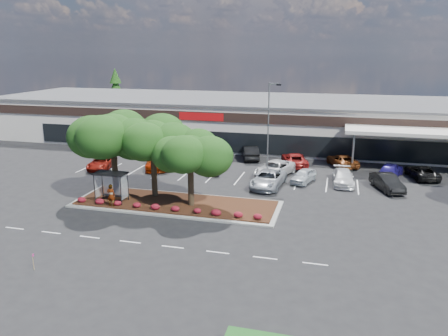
% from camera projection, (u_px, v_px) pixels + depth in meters
% --- Properties ---
extents(ground, '(160.00, 160.00, 0.00)m').
position_uv_depth(ground, '(182.00, 224.00, 33.82)').
color(ground, black).
rests_on(ground, ground).
extents(retail_store, '(80.40, 25.20, 6.25)m').
position_uv_depth(retail_store, '(261.00, 120.00, 64.64)').
color(retail_store, beige).
rests_on(retail_store, ground).
extents(landscape_island, '(18.00, 6.00, 0.26)m').
position_uv_depth(landscape_island, '(176.00, 204.00, 38.02)').
color(landscape_island, gray).
rests_on(landscape_island, ground).
extents(lane_markings, '(33.12, 20.06, 0.01)m').
position_uv_depth(lane_markings, '(217.00, 185.00, 43.59)').
color(lane_markings, silver).
rests_on(lane_markings, ground).
extents(shrub_row, '(17.00, 0.80, 0.50)m').
position_uv_depth(shrub_row, '(167.00, 208.00, 35.96)').
color(shrub_row, maroon).
rests_on(shrub_row, landscape_island).
extents(bus_shelter, '(2.75, 1.55, 2.59)m').
position_uv_depth(bus_shelter, '(112.00, 178.00, 37.83)').
color(bus_shelter, black).
rests_on(bus_shelter, landscape_island).
extents(island_tree_west, '(7.20, 7.20, 7.89)m').
position_uv_depth(island_tree_west, '(114.00, 153.00, 38.91)').
color(island_tree_west, '#0B350D').
rests_on(island_tree_west, landscape_island).
extents(island_tree_mid, '(6.60, 6.60, 7.32)m').
position_uv_depth(island_tree_mid, '(153.00, 157.00, 38.77)').
color(island_tree_mid, '#0B350D').
rests_on(island_tree_mid, landscape_island).
extents(island_tree_east, '(5.80, 5.80, 6.50)m').
position_uv_depth(island_tree_east, '(191.00, 168.00, 36.49)').
color(island_tree_east, '#0B350D').
rests_on(island_tree_east, landscape_island).
extents(conifer_north_west, '(4.40, 4.40, 10.00)m').
position_uv_depth(conifer_north_west, '(116.00, 94.00, 82.88)').
color(conifer_north_west, '#0B350D').
rests_on(conifer_north_west, ground).
extents(person_waiting, '(0.74, 0.52, 1.94)m').
position_uv_depth(person_waiting, '(111.00, 195.00, 36.81)').
color(person_waiting, '#594C47').
rests_on(person_waiting, landscape_island).
extents(light_pole, '(1.43, 0.67, 10.00)m').
position_uv_depth(light_pole, '(269.00, 137.00, 44.64)').
color(light_pole, gray).
rests_on(light_pole, ground).
extents(survey_stake, '(0.07, 0.14, 1.09)m').
position_uv_depth(survey_stake, '(33.00, 260.00, 26.58)').
color(survey_stake, tan).
rests_on(survey_stake, ground).
extents(car_0, '(3.22, 5.37, 1.40)m').
position_uv_depth(car_0, '(102.00, 163.00, 49.66)').
color(car_0, maroon).
rests_on(car_0, ground).
extents(car_1, '(3.23, 6.12, 1.64)m').
position_uv_depth(car_1, '(165.00, 161.00, 49.93)').
color(car_1, '#6D2405').
rests_on(car_1, ground).
extents(car_2, '(4.15, 6.04, 1.62)m').
position_uv_depth(car_2, '(156.00, 161.00, 49.81)').
color(car_2, '#9E2406').
rests_on(car_2, ground).
extents(car_3, '(2.79, 4.24, 1.32)m').
position_uv_depth(car_3, '(212.00, 167.00, 47.95)').
color(car_3, '#4C4D53').
rests_on(car_3, ground).
extents(car_4, '(3.25, 6.01, 1.60)m').
position_uv_depth(car_4, '(268.00, 179.00, 42.90)').
color(car_4, '#999FA5').
rests_on(car_4, ground).
extents(car_5, '(4.45, 6.36, 1.61)m').
position_uv_depth(car_5, '(275.00, 169.00, 46.69)').
color(car_5, silver).
rests_on(car_5, ground).
extents(car_6, '(2.73, 4.32, 1.37)m').
position_uv_depth(car_6, '(303.00, 176.00, 44.44)').
color(car_6, silver).
rests_on(car_6, ground).
extents(car_7, '(2.33, 5.05, 1.43)m').
position_uv_depth(car_7, '(343.00, 177.00, 43.82)').
color(car_7, silver).
rests_on(car_7, ground).
extents(car_8, '(3.22, 5.02, 1.56)m').
position_uv_depth(car_8, '(387.00, 182.00, 41.93)').
color(car_8, black).
rests_on(car_8, ground).
extents(car_9, '(2.07, 4.86, 1.64)m').
position_uv_depth(car_9, '(155.00, 149.00, 56.14)').
color(car_9, silver).
rests_on(car_9, ground).
extents(car_10, '(2.35, 4.39, 1.42)m').
position_uv_depth(car_10, '(205.00, 153.00, 54.33)').
color(car_10, navy).
rests_on(car_10, ground).
extents(car_11, '(4.26, 6.38, 1.63)m').
position_uv_depth(car_11, '(212.00, 153.00, 53.86)').
color(car_11, navy).
rests_on(car_11, ground).
extents(car_12, '(1.82, 4.50, 1.45)m').
position_uv_depth(car_12, '(209.00, 158.00, 51.91)').
color(car_12, silver).
rests_on(car_12, ground).
extents(car_13, '(3.24, 5.45, 1.70)m').
position_uv_depth(car_13, '(250.00, 152.00, 54.04)').
color(car_13, black).
rests_on(car_13, ground).
extents(car_14, '(3.88, 6.11, 1.57)m').
position_uv_depth(car_14, '(294.00, 160.00, 50.63)').
color(car_14, maroon).
rests_on(car_14, ground).
extents(car_15, '(4.19, 5.64, 1.42)m').
position_uv_depth(car_15, '(342.00, 160.00, 50.59)').
color(car_15, brown).
rests_on(car_15, ground).
extents(car_16, '(3.23, 5.03, 1.59)m').
position_uv_depth(car_16, '(391.00, 170.00, 46.23)').
color(car_16, navy).
rests_on(car_16, ground).
extents(car_17, '(3.35, 5.39, 1.39)m').
position_uv_depth(car_17, '(422.00, 172.00, 45.83)').
color(car_17, black).
rests_on(car_17, ground).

